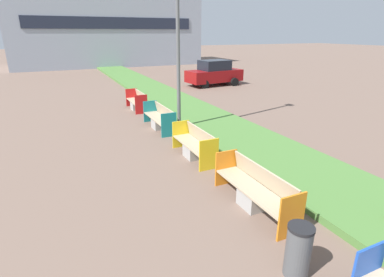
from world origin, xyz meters
The scene contains 9 objects.
planter_grass_strip centered at (3.20, 12.00, 0.09)m, with size 2.80×120.00×0.18m.
building_backdrop centered at (4.00, 42.55, 4.32)m, with size 21.27×8.72×8.64m.
bench_orange_frame centered at (0.94, 8.10, 0.38)m, with size 0.65×2.46×0.94m.
bench_yellow_frame centered at (0.94, 11.29, 0.37)m, with size 0.65×2.11×0.94m.
bench_teal_frame centered at (0.94, 14.67, 0.38)m, with size 0.65×2.38×0.94m.
bench_red_frame centered at (0.94, 18.25, 0.36)m, with size 0.65×1.94×0.94m.
litter_bin centered at (0.33, 6.11, 0.47)m, with size 0.42×0.42×0.93m.
street_lamp_post centered at (1.55, 14.05, 4.89)m, with size 0.24×0.44×9.00m.
parked_car_distant centered at (8.24, 23.22, 0.91)m, with size 4.35×2.16×1.86m.
Camera 1 is at (-2.90, 3.26, 3.80)m, focal length 28.00 mm.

